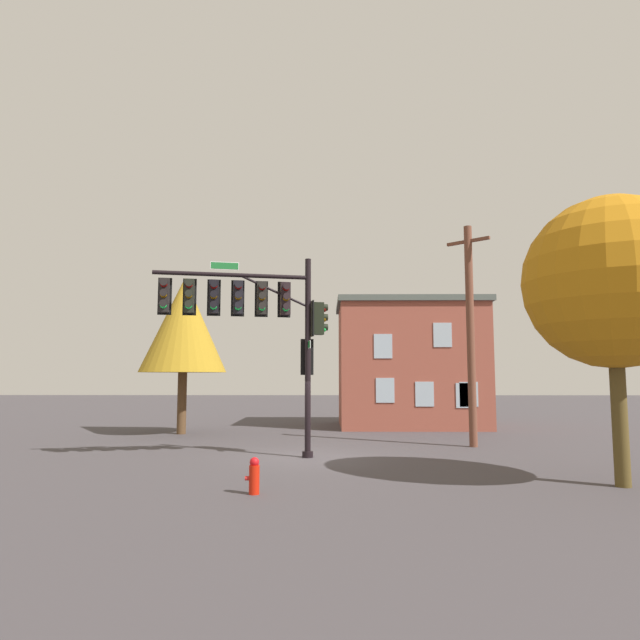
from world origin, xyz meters
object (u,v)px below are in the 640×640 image
(signal_pole_assembly, at_px, (256,314))
(tree_near, at_px, (184,325))
(utility_pole, at_px, (470,331))
(tree_mid, at_px, (612,283))
(fire_hydrant, at_px, (254,476))
(brick_building, at_px, (409,363))

(signal_pole_assembly, distance_m, tree_near, 8.90)
(utility_pole, height_order, tree_mid, utility_pole)
(utility_pole, bearing_deg, tree_near, -20.18)
(signal_pole_assembly, relative_size, utility_pole, 0.78)
(tree_near, bearing_deg, fire_hydrant, 111.38)
(utility_pole, xyz_separation_m, brick_building, (1.12, -8.67, -1.04))
(signal_pole_assembly, relative_size, tree_near, 0.91)
(tree_mid, height_order, brick_building, tree_mid)
(tree_near, height_order, tree_mid, tree_near)
(tree_near, bearing_deg, tree_mid, 139.11)
(fire_hydrant, distance_m, tree_near, 14.81)
(utility_pole, distance_m, tree_near, 13.20)
(utility_pole, bearing_deg, brick_building, -82.61)
(brick_building, bearing_deg, utility_pole, 97.39)
(utility_pole, relative_size, tree_mid, 1.19)
(fire_hydrant, bearing_deg, signal_pole_assembly, -82.75)
(fire_hydrant, xyz_separation_m, brick_building, (-6.13, -17.20, 2.95))
(signal_pole_assembly, height_order, tree_near, tree_near)
(tree_near, xyz_separation_m, tree_mid, (-14.00, 12.12, -0.06))
(signal_pole_assembly, distance_m, brick_building, 13.72)
(tree_near, bearing_deg, brick_building, -159.87)
(brick_building, bearing_deg, tree_near, 20.13)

